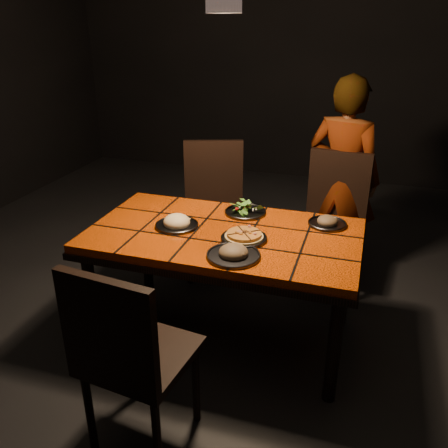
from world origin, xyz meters
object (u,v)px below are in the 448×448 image
(diner, at_px, (343,179))
(plate_pasta, at_px, (177,223))
(dining_table, at_px, (224,243))
(chair_far_right, at_px, (333,211))
(chair_far_left, at_px, (214,199))
(chair_near, at_px, (128,352))
(plate_pizza, at_px, (244,237))

(diner, distance_m, plate_pasta, 1.46)
(dining_table, xyz_separation_m, plate_pasta, (-0.29, -0.02, 0.10))
(chair_far_right, height_order, plate_pasta, chair_far_right)
(chair_far_right, bearing_deg, chair_far_left, -170.19)
(chair_near, distance_m, chair_far_left, 1.87)
(chair_near, bearing_deg, diner, -102.25)
(chair_far_left, xyz_separation_m, chair_far_right, (0.93, 0.05, -0.01))
(dining_table, xyz_separation_m, plate_pizza, (0.14, -0.07, 0.10))
(chair_near, relative_size, chair_far_left, 0.97)
(dining_table, height_order, chair_far_right, chair_far_right)
(chair_near, xyz_separation_m, plate_pasta, (-0.16, 0.96, 0.20))
(plate_pizza, height_order, plate_pasta, plate_pasta)
(chair_far_left, height_order, plate_pizza, chair_far_left)
(dining_table, xyz_separation_m, chair_far_right, (0.57, 0.93, -0.09))
(chair_far_left, distance_m, chair_far_right, 0.93)
(chair_far_right, bearing_deg, dining_table, -114.55)
(chair_far_left, bearing_deg, plate_pizza, -80.61)
(dining_table, relative_size, plate_pasta, 6.16)
(chair_far_right, bearing_deg, plate_pasta, -125.38)
(chair_far_right, relative_size, diner, 0.65)
(chair_far_left, bearing_deg, chair_far_right, -15.43)
(dining_table, distance_m, diner, 1.29)
(plate_pasta, bearing_deg, chair_far_right, 47.96)
(plate_pasta, bearing_deg, dining_table, 3.89)
(chair_near, distance_m, chair_far_right, 2.04)
(dining_table, height_order, diner, diner)
(chair_near, bearing_deg, dining_table, -90.97)
(chair_far_left, height_order, diner, diner)
(chair_near, xyz_separation_m, chair_far_left, (-0.23, 1.86, 0.02))
(dining_table, bearing_deg, chair_far_left, 112.38)
(diner, bearing_deg, chair_far_right, 96.96)
(diner, xyz_separation_m, plate_pizza, (-0.45, -1.21, -0.01))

